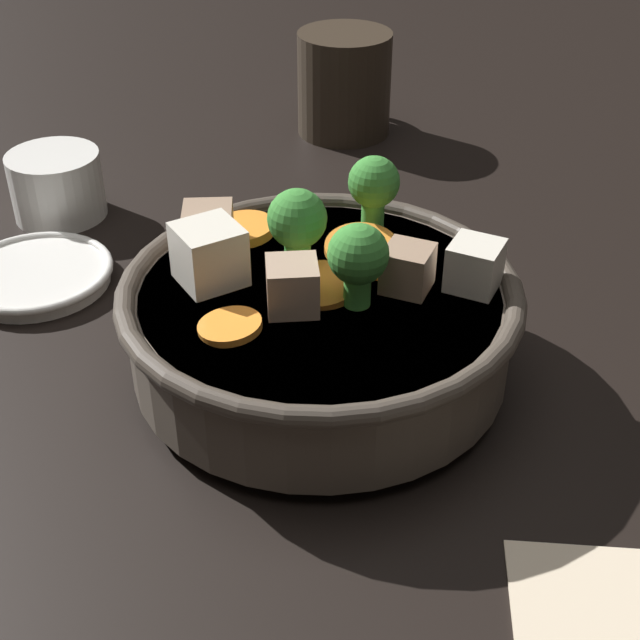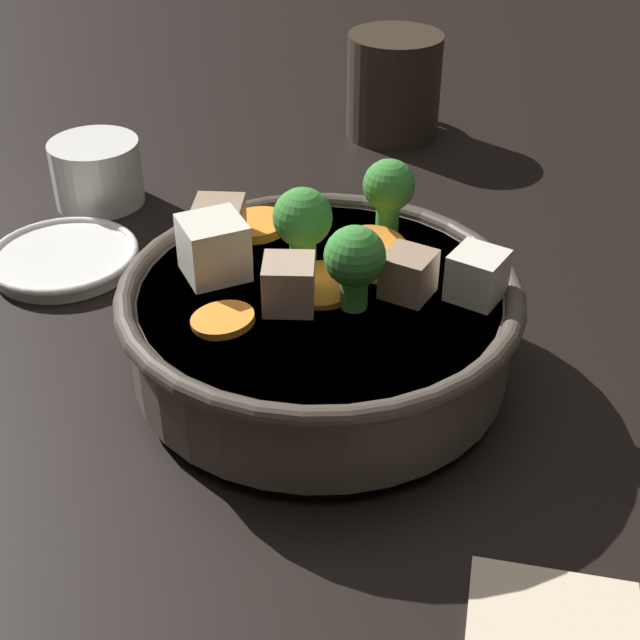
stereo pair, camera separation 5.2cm
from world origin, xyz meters
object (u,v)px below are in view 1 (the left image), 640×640
stirfry_bowl (320,314)px  dark_mug (344,83)px  side_saucer (36,275)px  tea_cup (57,185)px

stirfry_bowl → dark_mug: bearing=-6.3°
stirfry_bowl → side_saucer: size_ratio=2.15×
stirfry_bowl → dark_mug: (0.38, -0.04, 0.00)m
stirfry_bowl → tea_cup: 0.29m
dark_mug → tea_cup: bearing=124.0°
side_saucer → dark_mug: 0.36m
side_saucer → tea_cup: size_ratio=1.51×
tea_cup → dark_mug: bearing=-56.0°
stirfry_bowl → tea_cup: bearing=42.2°
tea_cup → dark_mug: size_ratio=0.64×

